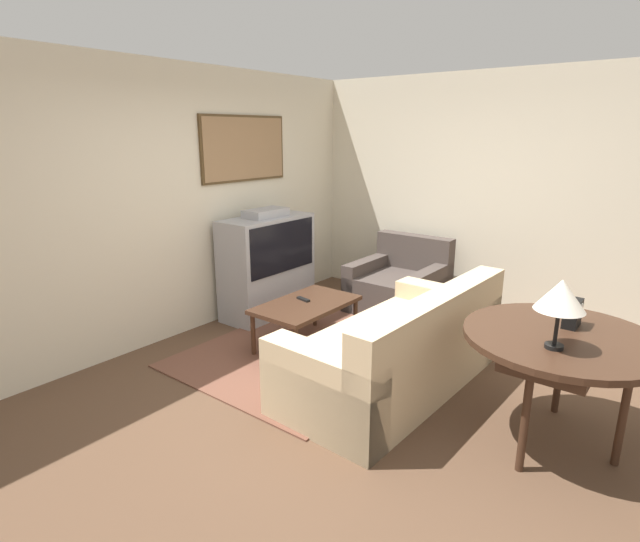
{
  "coord_description": "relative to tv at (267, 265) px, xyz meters",
  "views": [
    {
      "loc": [
        -3.02,
        -2.06,
        2.05
      ],
      "look_at": [
        0.63,
        0.79,
        0.75
      ],
      "focal_mm": 28.0,
      "sensor_mm": 36.0,
      "label": 1
    }
  ],
  "objects": [
    {
      "name": "ground_plane",
      "position": [
        -0.93,
        -1.78,
        -0.58
      ],
      "size": [
        12.0,
        12.0,
        0.0
      ],
      "primitive_type": "plane",
      "color": "brown"
    },
    {
      "name": "wall_back",
      "position": [
        -0.92,
        0.35,
        0.78
      ],
      "size": [
        12.0,
        0.1,
        2.7
      ],
      "color": "beige",
      "rests_on": "ground_plane"
    },
    {
      "name": "wall_right",
      "position": [
        1.7,
        -1.78,
        0.77
      ],
      "size": [
        0.06,
        12.0,
        2.7
      ],
      "color": "beige",
      "rests_on": "ground_plane"
    },
    {
      "name": "area_rug",
      "position": [
        -0.42,
        -1.02,
        -0.57
      ],
      "size": [
        2.52,
        1.85,
        0.01
      ],
      "color": "brown",
      "rests_on": "ground_plane"
    },
    {
      "name": "tv",
      "position": [
        0.0,
        0.0,
        0.0
      ],
      "size": [
        1.11,
        0.5,
        1.22
      ],
      "color": "#9E9EA3",
      "rests_on": "ground_plane"
    },
    {
      "name": "couch",
      "position": [
        -0.61,
        -2.04,
        -0.27
      ],
      "size": [
        2.11,
        1.05,
        0.87
      ],
      "rotation": [
        0.0,
        0.0,
        3.1
      ],
      "color": "#CCB289",
      "rests_on": "ground_plane"
    },
    {
      "name": "armchair",
      "position": [
        1.06,
        -1.12,
        -0.3
      ],
      "size": [
        0.96,
        0.96,
        0.84
      ],
      "rotation": [
        0.0,
        0.0,
        -1.57
      ],
      "color": "#473D38",
      "rests_on": "ground_plane"
    },
    {
      "name": "coffee_table",
      "position": [
        -0.45,
        -0.94,
        -0.17
      ],
      "size": [
        1.03,
        0.62,
        0.46
      ],
      "color": "#3D2619",
      "rests_on": "ground_plane"
    },
    {
      "name": "console_table",
      "position": [
        -0.64,
        -3.25,
        0.14
      ],
      "size": [
        1.24,
        1.24,
        0.79
      ],
      "color": "#3D2619",
      "rests_on": "ground_plane"
    },
    {
      "name": "table_lamp",
      "position": [
        -0.9,
        -3.25,
        0.54
      ],
      "size": [
        0.29,
        0.29,
        0.43
      ],
      "color": "black",
      "rests_on": "console_table"
    },
    {
      "name": "mantel_clock",
      "position": [
        -0.46,
        -3.25,
        0.3
      ],
      "size": [
        0.17,
        0.1,
        0.19
      ],
      "color": "black",
      "rests_on": "console_table"
    },
    {
      "name": "remote",
      "position": [
        -0.41,
        -0.87,
        -0.12
      ],
      "size": [
        0.07,
        0.17,
        0.02
      ],
      "color": "black",
      "rests_on": "coffee_table"
    }
  ]
}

